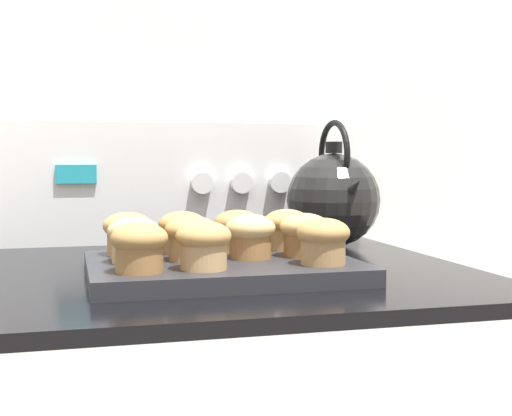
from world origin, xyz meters
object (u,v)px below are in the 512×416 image
at_px(muffin_r1_c2, 250,235).
at_px(muffin_r1_c3, 304,233).
at_px(muffin_r0_c3, 323,240).
at_px(muffin_r2_c3, 287,228).
at_px(tea_kettle, 334,198).
at_px(muffin_r1_c0, 134,238).
at_px(muffin_r2_c1, 182,231).
at_px(muffin_r1_c1, 191,237).
at_px(muffin_r2_c0, 128,232).
at_px(muffin_r0_c1, 204,244).
at_px(muffin_pan, 221,268).
at_px(muffin_r2_c2, 237,229).
at_px(muffin_r0_c0, 139,246).

relative_size(muffin_r1_c2, muffin_r1_c3, 1.00).
height_order(muffin_r0_c3, muffin_r1_c3, same).
relative_size(muffin_r2_c3, tea_kettle, 0.30).
xyz_separation_m(muffin_r1_c0, muffin_r1_c2, (0.15, -0.00, 0.00)).
relative_size(muffin_r0_c3, muffin_r2_c1, 1.00).
xyz_separation_m(muffin_r1_c1, muffin_r2_c0, (-0.08, 0.07, 0.00)).
relative_size(muffin_r0_c1, muffin_r2_c0, 1.00).
distance_m(muffin_r1_c3, muffin_r2_c0, 0.24).
xyz_separation_m(muffin_r1_c1, muffin_r2_c1, (0.00, 0.07, 0.00)).
xyz_separation_m(muffin_pan, muffin_r1_c3, (0.12, 0.00, 0.04)).
bearing_deg(muffin_r2_c3, muffin_r2_c1, 179.56).
xyz_separation_m(muffin_r0_c3, muffin_r2_c3, (-0.00, 0.15, 0.00)).
bearing_deg(muffin_r1_c1, muffin_r2_c3, 25.10).
bearing_deg(muffin_r2_c3, muffin_r1_c0, -162.25).
height_order(muffin_r0_c1, muffin_r2_c0, same).
relative_size(muffin_pan, muffin_r0_c1, 5.15).
relative_size(muffin_r1_c1, muffin_r1_c3, 1.00).
bearing_deg(muffin_r2_c1, muffin_pan, -62.29).
height_order(muffin_r0_c1, muffin_r1_c3, same).
bearing_deg(muffin_r0_c1, muffin_r1_c2, 44.65).
distance_m(muffin_r1_c0, muffin_r2_c3, 0.24).
relative_size(muffin_r2_c2, tea_kettle, 0.30).
distance_m(muffin_r0_c3, muffin_r1_c0, 0.24).
height_order(muffin_r0_c0, muffin_r2_c2, same).
xyz_separation_m(muffin_r0_c0, muffin_r2_c0, (-0.00, 0.15, 0.00)).
height_order(muffin_r2_c1, tea_kettle, tea_kettle).
relative_size(muffin_r0_c3, muffin_r1_c1, 1.00).
bearing_deg(muffin_r2_c2, muffin_r1_c1, -136.52).
bearing_deg(muffin_r2_c3, muffin_r0_c1, -135.25).
bearing_deg(muffin_r2_c3, muffin_r0_c3, -89.40).
bearing_deg(muffin_r2_c0, muffin_r2_c3, -0.45).
bearing_deg(muffin_r2_c3, muffin_r1_c2, -135.14).
bearing_deg(muffin_pan, muffin_r2_c1, 117.71).
bearing_deg(muffin_r2_c2, muffin_pan, -117.03).
xyz_separation_m(muffin_r1_c0, tea_kettle, (0.37, 0.25, 0.03)).
xyz_separation_m(muffin_r2_c1, muffin_r2_c2, (0.08, 0.00, 0.00)).
height_order(muffin_r0_c3, tea_kettle, tea_kettle).
relative_size(muffin_r1_c2, muffin_r2_c3, 1.00).
height_order(muffin_pan, muffin_r2_c3, muffin_r2_c3).
bearing_deg(muffin_r0_c1, muffin_r2_c1, 90.70).
height_order(muffin_r0_c3, muffin_r2_c3, same).
distance_m(muffin_r1_c0, tea_kettle, 0.44).
xyz_separation_m(muffin_r0_c0, muffin_r2_c2, (0.15, 0.16, 0.00)).
bearing_deg(tea_kettle, muffin_r2_c3, -128.71).
xyz_separation_m(muffin_r0_c0, muffin_r2_c1, (0.07, 0.15, 0.00)).
bearing_deg(muffin_r1_c3, muffin_r2_c3, 91.70).
bearing_deg(muffin_r1_c0, muffin_r1_c3, -0.30).
relative_size(muffin_r0_c0, muffin_r2_c3, 1.00).
xyz_separation_m(muffin_r1_c3, muffin_r2_c3, (-0.00, 0.07, 0.00)).
height_order(muffin_r2_c3, tea_kettle, tea_kettle).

